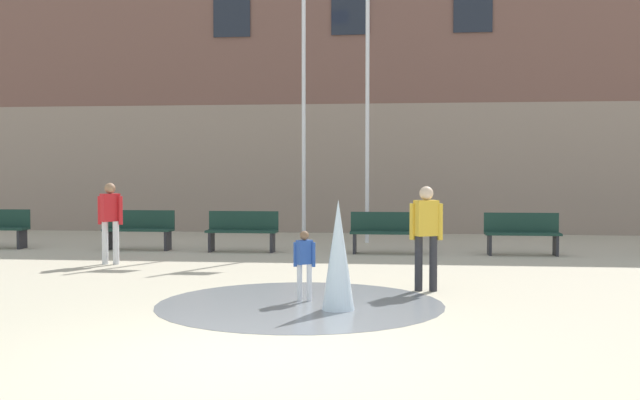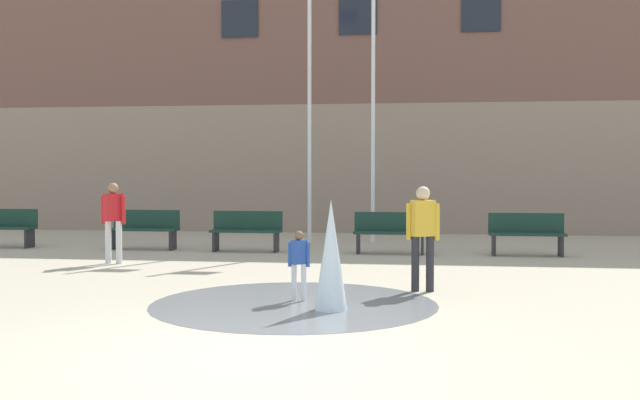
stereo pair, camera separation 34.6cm
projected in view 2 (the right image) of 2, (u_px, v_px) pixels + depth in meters
name	position (u px, v px, depth m)	size (l,w,h in m)	color
ground_plane	(232.00, 358.00, 7.28)	(100.00, 100.00, 0.00)	#BCB299
library_building	(365.00, 99.00, 24.71)	(36.00, 6.05, 8.40)	gray
splash_fountain	(319.00, 271.00, 9.91)	(3.94, 3.94, 1.45)	gray
park_bench_far_left	(3.00, 227.00, 17.84)	(1.60, 0.44, 0.91)	#28282D
park_bench_left_of_flagpoles	(145.00, 229.00, 17.37)	(1.60, 0.44, 0.91)	#28282D
park_bench_under_left_flagpole	(247.00, 230.00, 16.90)	(1.60, 0.44, 0.91)	#28282D
park_bench_under_right_flagpole	(390.00, 232.00, 16.45)	(1.60, 0.44, 0.91)	#28282D
park_bench_near_trashcan	(527.00, 233.00, 16.07)	(1.60, 0.44, 0.91)	#28282D
child_running	(299.00, 260.00, 10.44)	(0.31, 0.22, 0.99)	silver
adult_near_bench	(113.00, 216.00, 14.66)	(0.50, 0.38, 1.59)	silver
adult_watching	(423.00, 230.00, 11.26)	(0.50, 0.32, 1.59)	#28282D
flagpole_left	(311.00, 86.00, 19.02)	(0.80, 0.10, 7.49)	silver
flagpole_right	(374.00, 82.00, 18.80)	(0.80, 0.10, 7.63)	silver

